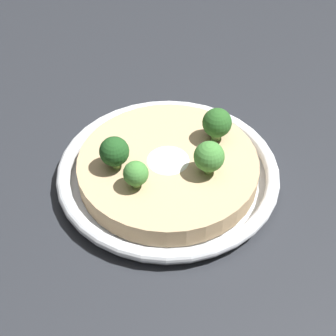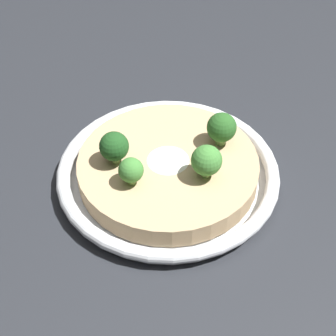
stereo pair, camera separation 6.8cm
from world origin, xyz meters
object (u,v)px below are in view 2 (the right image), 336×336
at_px(broccoli_back, 114,147).
at_px(broccoli_front_right, 222,128).
at_px(broccoli_front, 208,159).
at_px(broccoli_left, 131,170).
at_px(risotto_bowl, 168,171).

height_order(broccoli_back, broccoli_front_right, broccoli_front_right).
bearing_deg(broccoli_front, broccoli_left, 130.19).
relative_size(broccoli_front, broccoli_back, 1.02).
bearing_deg(broccoli_back, risotto_bowl, -56.47).
relative_size(broccoli_left, broccoli_back, 0.83).
height_order(broccoli_left, broccoli_back, broccoli_back).
relative_size(broccoli_front, broccoli_front_right, 0.99).
relative_size(risotto_bowl, broccoli_back, 6.45).
xyz_separation_m(risotto_bowl, broccoli_front, (0.00, -0.06, 0.05)).
xyz_separation_m(risotto_bowl, broccoli_front_right, (0.07, -0.04, 0.05)).
xyz_separation_m(risotto_bowl, broccoli_back, (-0.04, 0.06, 0.05)).
xyz_separation_m(broccoli_front, broccoli_front_right, (0.06, 0.01, -0.00)).
height_order(broccoli_front, broccoli_front_right, same).
distance_m(broccoli_front, broccoli_front_right, 0.06).
height_order(risotto_bowl, broccoli_back, broccoli_back).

